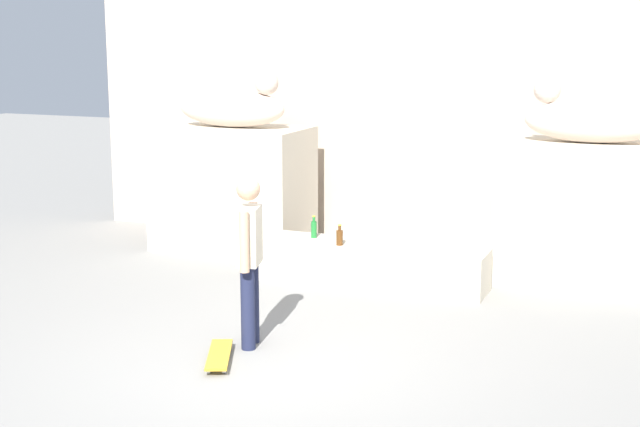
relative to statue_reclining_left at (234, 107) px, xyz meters
The scene contains 11 objects.
ground_plane 5.14m from the statue_reclining_left, 60.17° to the right, with size 40.00×40.00×0.00m, color gray.
facade_wall 2.88m from the statue_reclining_left, 29.00° to the left, with size 10.16×0.60×6.00m, color #BCA995.
pedestal_left 1.14m from the statue_reclining_left, behind, with size 2.06×1.23×1.71m, color beige.
pedestal_right 4.88m from the statue_reclining_left, ahead, with size 2.06×1.23×1.71m, color beige.
statue_reclining_left is the anchor object (origin of this frame).
statue_reclining_right 4.71m from the statue_reclining_left, ahead, with size 1.61×0.60×0.78m.
ledge_block 3.12m from the statue_reclining_left, 24.23° to the right, with size 2.82×0.63×0.51m, color beige.
skater 4.21m from the statue_reclining_left, 60.97° to the right, with size 0.29×0.52×1.67m.
skateboard 4.89m from the statue_reclining_left, 64.95° to the right, with size 0.50×0.81×0.08m.
bottle_green 2.34m from the statue_reclining_left, 32.16° to the right, with size 0.07×0.07×0.28m.
bottle_brown 2.77m from the statue_reclining_left, 31.83° to the right, with size 0.08×0.08×0.25m.
Camera 1 is at (3.44, -7.11, 3.03)m, focal length 51.52 mm.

